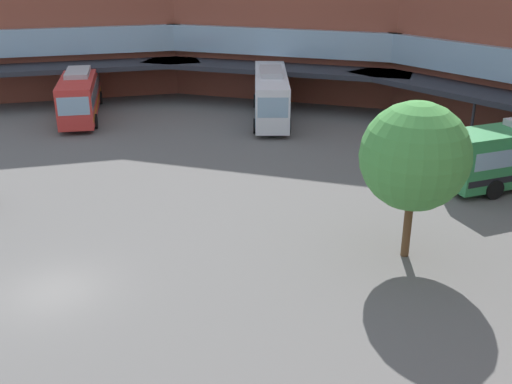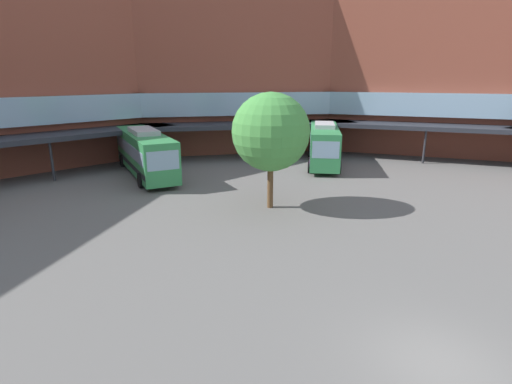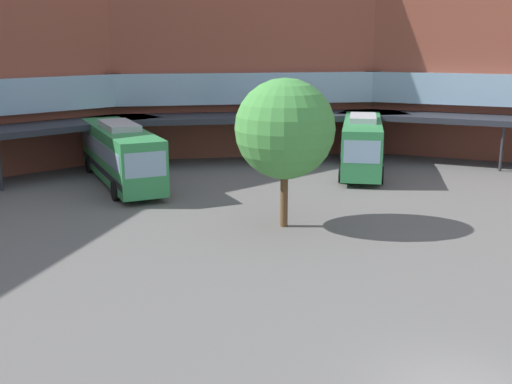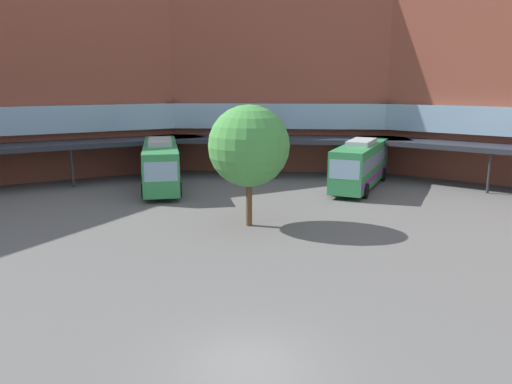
# 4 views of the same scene
# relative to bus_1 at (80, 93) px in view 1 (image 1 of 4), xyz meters

# --- Properties ---
(ground_plane) EXTENTS (122.70, 122.70, 0.00)m
(ground_plane) POSITION_rel_bus_1_xyz_m (26.84, -5.15, -1.88)
(ground_plane) COLOR #605E5B
(station_building) EXTENTS (81.18, 47.92, 16.17)m
(station_building) POSITION_rel_bus_1_xyz_m (26.84, 16.13, 5.80)
(station_building) COLOR brown
(station_building) RESTS_ON ground
(bus_1) EXTENTS (11.57, 4.94, 3.72)m
(bus_1) POSITION_rel_bus_1_xyz_m (0.00, 0.00, 0.00)
(bus_1) COLOR red
(bus_1) RESTS_ON ground
(bus_2) EXTENTS (11.22, 6.65, 3.98)m
(bus_2) POSITION_rel_bus_1_xyz_m (6.94, 13.59, 0.13)
(bus_2) COLOR white
(bus_2) RESTS_ON ground
(plaza_tree) EXTENTS (4.67, 4.67, 7.02)m
(plaza_tree) POSITION_rel_bus_1_xyz_m (29.92, 9.64, 2.79)
(plaza_tree) COLOR brown
(plaza_tree) RESTS_ON ground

